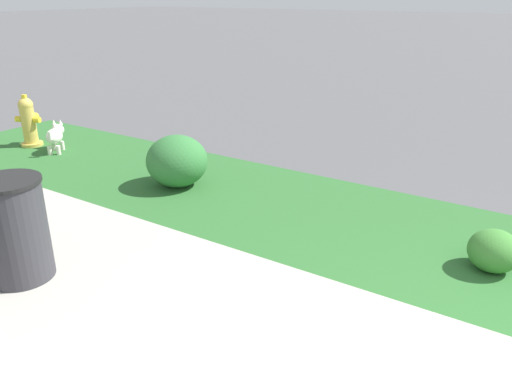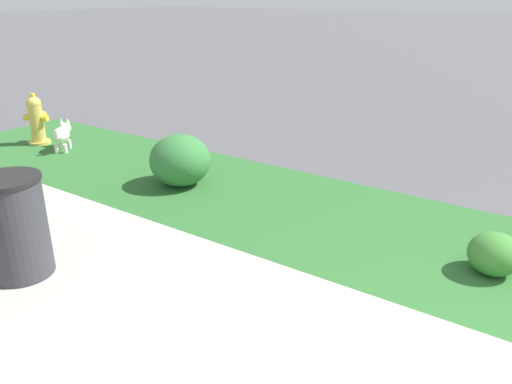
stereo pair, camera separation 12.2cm
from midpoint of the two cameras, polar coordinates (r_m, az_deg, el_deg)
The scene contains 5 objects.
fire_hydrant_near_corner at distance 8.28m, azimuth -24.95°, elevation 7.32°, with size 0.39×0.37×0.78m.
small_white_dog at distance 7.84m, azimuth -22.38°, elevation 5.99°, with size 0.43×0.47×0.43m.
trash_bin at distance 4.40m, azimuth -26.61°, elevation -3.93°, with size 0.53×0.53×0.85m.
shrub_bush_far_verge at distance 6.01m, azimuth -9.60°, elevation 3.51°, with size 0.73×0.73×0.62m.
shrub_bush_mid_verge at distance 4.58m, azimuth 24.86°, elevation -6.11°, with size 0.42×0.42×0.36m.
Camera 1 is at (-1.02, -2.20, 2.17)m, focal length 35.00 mm.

